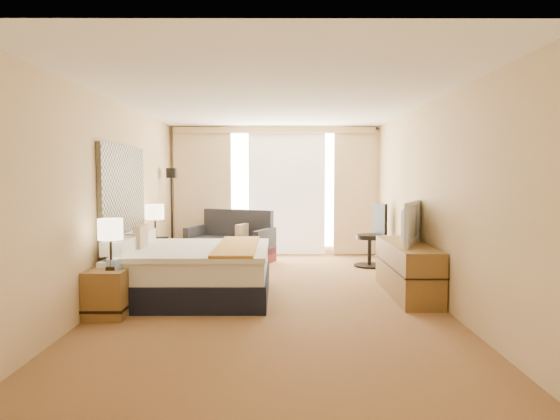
{
  "coord_description": "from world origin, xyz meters",
  "views": [
    {
      "loc": [
        0.09,
        -6.68,
        1.62
      ],
      "look_at": [
        0.1,
        0.4,
        1.13
      ],
      "focal_mm": 32.0,
      "sensor_mm": 36.0,
      "label": 1
    }
  ],
  "objects_px": {
    "nightstand_left": "(108,293)",
    "television": "(405,223)",
    "lamp_left": "(110,230)",
    "desk_chair": "(373,238)",
    "nightstand_right": "(160,257)",
    "lamp_right": "(155,213)",
    "floor_lamp": "(172,196)",
    "bed": "(193,271)",
    "loveseat": "(232,245)",
    "media_dresser": "(407,269)"
  },
  "relations": [
    {
      "from": "nightstand_left",
      "to": "television",
      "type": "relative_size",
      "value": 0.55
    },
    {
      "from": "lamp_left",
      "to": "desk_chair",
      "type": "bearing_deg",
      "value": 41.94
    },
    {
      "from": "nightstand_right",
      "to": "lamp_right",
      "type": "xyz_separation_m",
      "value": [
        -0.05,
        -0.07,
        0.74
      ]
    },
    {
      "from": "floor_lamp",
      "to": "desk_chair",
      "type": "bearing_deg",
      "value": -6.72
    },
    {
      "from": "lamp_left",
      "to": "lamp_right",
      "type": "relative_size",
      "value": 0.97
    },
    {
      "from": "television",
      "to": "bed",
      "type": "bearing_deg",
      "value": 116.2
    },
    {
      "from": "desk_chair",
      "to": "lamp_right",
      "type": "relative_size",
      "value": 1.86
    },
    {
      "from": "bed",
      "to": "loveseat",
      "type": "bearing_deg",
      "value": 84.68
    },
    {
      "from": "media_dresser",
      "to": "floor_lamp",
      "type": "relative_size",
      "value": 1.03
    },
    {
      "from": "loveseat",
      "to": "television",
      "type": "distance_m",
      "value": 3.77
    },
    {
      "from": "media_dresser",
      "to": "lamp_right",
      "type": "distance_m",
      "value": 4.05
    },
    {
      "from": "nightstand_left",
      "to": "loveseat",
      "type": "distance_m",
      "value": 3.83
    },
    {
      "from": "loveseat",
      "to": "television",
      "type": "height_order",
      "value": "television"
    },
    {
      "from": "lamp_right",
      "to": "nightstand_right",
      "type": "bearing_deg",
      "value": 54.93
    },
    {
      "from": "nightstand_left",
      "to": "bed",
      "type": "distance_m",
      "value": 1.23
    },
    {
      "from": "bed",
      "to": "television",
      "type": "height_order",
      "value": "television"
    },
    {
      "from": "desk_chair",
      "to": "lamp_right",
      "type": "xyz_separation_m",
      "value": [
        -3.68,
        -0.74,
        0.52
      ]
    },
    {
      "from": "floor_lamp",
      "to": "lamp_right",
      "type": "relative_size",
      "value": 2.91
    },
    {
      "from": "loveseat",
      "to": "lamp_right",
      "type": "distance_m",
      "value": 1.82
    },
    {
      "from": "floor_lamp",
      "to": "desk_chair",
      "type": "xyz_separation_m",
      "value": [
        3.66,
        -0.43,
        -0.74
      ]
    },
    {
      "from": "lamp_left",
      "to": "lamp_right",
      "type": "xyz_separation_m",
      "value": [
        -0.11,
        2.47,
        0.01
      ]
    },
    {
      "from": "television",
      "to": "desk_chair",
      "type": "bearing_deg",
      "value": 24.84
    },
    {
      "from": "nightstand_right",
      "to": "lamp_left",
      "type": "height_order",
      "value": "lamp_left"
    },
    {
      "from": "nightstand_right",
      "to": "lamp_left",
      "type": "xyz_separation_m",
      "value": [
        0.06,
        -2.54,
        0.73
      ]
    },
    {
      "from": "lamp_right",
      "to": "nightstand_left",
      "type": "bearing_deg",
      "value": -88.78
    },
    {
      "from": "bed",
      "to": "floor_lamp",
      "type": "height_order",
      "value": "floor_lamp"
    },
    {
      "from": "lamp_right",
      "to": "television",
      "type": "xyz_separation_m",
      "value": [
        3.7,
        -1.41,
        -0.03
      ]
    },
    {
      "from": "bed",
      "to": "floor_lamp",
      "type": "bearing_deg",
      "value": 107.38
    },
    {
      "from": "nightstand_left",
      "to": "lamp_right",
      "type": "bearing_deg",
      "value": 91.22
    },
    {
      "from": "media_dresser",
      "to": "floor_lamp",
      "type": "distance_m",
      "value": 4.61
    },
    {
      "from": "nightstand_left",
      "to": "lamp_left",
      "type": "relative_size",
      "value": 0.94
    },
    {
      "from": "floor_lamp",
      "to": "television",
      "type": "bearing_deg",
      "value": -35.08
    },
    {
      "from": "nightstand_left",
      "to": "lamp_right",
      "type": "distance_m",
      "value": 2.54
    },
    {
      "from": "lamp_right",
      "to": "television",
      "type": "relative_size",
      "value": 0.6
    },
    {
      "from": "bed",
      "to": "nightstand_left",
      "type": "bearing_deg",
      "value": -131.39
    },
    {
      "from": "nightstand_left",
      "to": "bed",
      "type": "height_order",
      "value": "bed"
    },
    {
      "from": "nightstand_right",
      "to": "media_dresser",
      "type": "relative_size",
      "value": 0.31
    },
    {
      "from": "lamp_left",
      "to": "television",
      "type": "distance_m",
      "value": 3.75
    },
    {
      "from": "lamp_right",
      "to": "desk_chair",
      "type": "bearing_deg",
      "value": 11.42
    },
    {
      "from": "nightstand_right",
      "to": "loveseat",
      "type": "bearing_deg",
      "value": 47.89
    },
    {
      "from": "loveseat",
      "to": "desk_chair",
      "type": "height_order",
      "value": "desk_chair"
    },
    {
      "from": "desk_chair",
      "to": "lamp_right",
      "type": "bearing_deg",
      "value": 172.52
    },
    {
      "from": "nightstand_left",
      "to": "desk_chair",
      "type": "bearing_deg",
      "value": 41.14
    },
    {
      "from": "floor_lamp",
      "to": "lamp_left",
      "type": "xyz_separation_m",
      "value": [
        0.09,
        -3.64,
        -0.24
      ]
    },
    {
      "from": "loveseat",
      "to": "desk_chair",
      "type": "bearing_deg",
      "value": 11.14
    },
    {
      "from": "nightstand_right",
      "to": "lamp_right",
      "type": "distance_m",
      "value": 0.75
    },
    {
      "from": "media_dresser",
      "to": "loveseat",
      "type": "height_order",
      "value": "loveseat"
    },
    {
      "from": "nightstand_left",
      "to": "lamp_left",
      "type": "bearing_deg",
      "value": -36.26
    },
    {
      "from": "bed",
      "to": "media_dresser",
      "type": "bearing_deg",
      "value": 2.61
    },
    {
      "from": "floor_lamp",
      "to": "lamp_left",
      "type": "height_order",
      "value": "floor_lamp"
    }
  ]
}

